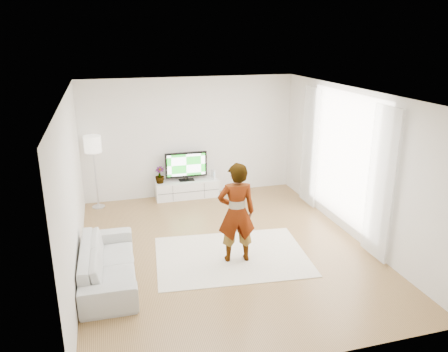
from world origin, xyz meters
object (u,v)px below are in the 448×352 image
object	(u,v)px
television	(186,165)
player	(236,213)
rug	(231,256)
sofa	(108,263)
media_console	(187,189)
floor_lamp	(93,147)

from	to	relation	value
television	player	distance (m)	3.25
rug	sofa	size ratio (longest dim) A/B	1.26
player	sofa	bearing A→B (deg)	9.20
media_console	sofa	size ratio (longest dim) A/B	0.72
sofa	media_console	bearing A→B (deg)	-28.39
rug	floor_lamp	bearing A→B (deg)	126.57
television	floor_lamp	bearing A→B (deg)	-177.41
media_console	rug	distance (m)	3.09
player	floor_lamp	world-z (taller)	player
floor_lamp	television	bearing A→B (deg)	2.59
player	floor_lamp	distance (m)	3.92
player	media_console	bearing A→B (deg)	-78.75
media_console	player	bearing A→B (deg)	-86.01
media_console	sofa	bearing A→B (deg)	-120.02
television	sofa	distance (m)	3.85
media_console	television	xyz separation A→B (m)	(0.00, 0.03, 0.58)
media_console	rug	xyz separation A→B (m)	(0.19, -3.07, -0.20)
floor_lamp	sofa	bearing A→B (deg)	-87.37
television	player	world-z (taller)	player
television	sofa	xyz separation A→B (m)	(-1.90, -3.31, -0.49)
rug	player	world-z (taller)	player
floor_lamp	media_console	bearing A→B (deg)	1.82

